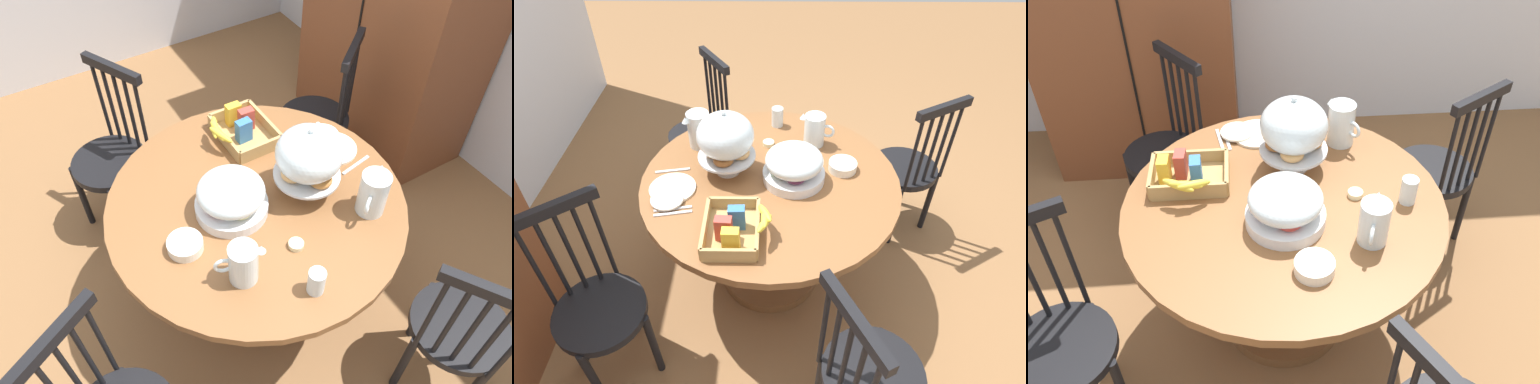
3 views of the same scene
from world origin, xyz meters
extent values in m
plane|color=brown|center=(0.00, 0.00, 0.00)|extent=(10.00, 10.00, 0.00)
cylinder|color=brown|center=(0.01, 0.10, 0.72)|extent=(1.26, 1.26, 0.04)
cylinder|color=brown|center=(0.01, 0.10, 0.39)|extent=(0.14, 0.14, 0.63)
cylinder|color=brown|center=(0.01, 0.10, 0.03)|extent=(0.56, 0.56, 0.06)
cylinder|color=black|center=(0.33, -0.79, 0.69)|extent=(0.02, 0.02, 0.48)
cylinder|color=black|center=(0.29, -0.72, 0.69)|extent=(0.02, 0.02, 0.48)
cylinder|color=black|center=(0.26, -0.66, 0.69)|extent=(0.02, 0.02, 0.48)
cube|color=black|center=(0.33, -0.79, 0.95)|extent=(0.21, 0.33, 0.05)
cylinder|color=black|center=(0.80, 0.59, 0.45)|extent=(0.40, 0.40, 0.04)
cylinder|color=black|center=(0.85, 0.79, 0.23)|extent=(0.04, 0.04, 0.45)
cylinder|color=black|center=(0.61, 0.64, 0.23)|extent=(0.04, 0.04, 0.45)
cylinder|color=black|center=(0.76, 0.40, 0.23)|extent=(0.04, 0.04, 0.45)
cylinder|color=black|center=(1.00, 0.53, 0.69)|extent=(0.02, 0.02, 0.48)
cylinder|color=black|center=(0.95, 0.49, 0.69)|extent=(0.02, 0.02, 0.48)
cylinder|color=black|center=(0.89, 0.46, 0.69)|extent=(0.02, 0.02, 0.48)
cylinder|color=black|center=(0.83, 0.42, 0.69)|extent=(0.02, 0.02, 0.48)
cylinder|color=black|center=(0.77, 0.38, 0.69)|extent=(0.02, 0.02, 0.48)
cube|color=black|center=(0.89, 0.46, 0.95)|extent=(0.32, 0.22, 0.05)
cylinder|color=black|center=(-0.56, 0.84, 0.45)|extent=(0.40, 0.40, 0.04)
cylinder|color=black|center=(-0.76, 0.86, 0.23)|extent=(0.04, 0.04, 0.45)
cylinder|color=black|center=(-0.58, 0.64, 0.23)|extent=(0.04, 0.04, 0.45)
cylinder|color=black|center=(-0.54, 1.03, 0.23)|extent=(0.04, 0.04, 0.45)
cylinder|color=black|center=(-0.36, 0.81, 0.23)|extent=(0.04, 0.04, 0.45)
cylinder|color=black|center=(-0.52, 1.04, 0.69)|extent=(0.02, 0.02, 0.48)
cylinder|color=black|center=(-0.48, 0.99, 0.69)|extent=(0.02, 0.02, 0.48)
cylinder|color=black|center=(-0.43, 0.93, 0.69)|extent=(0.02, 0.02, 0.48)
cylinder|color=black|center=(-0.39, 0.88, 0.69)|extent=(0.02, 0.02, 0.48)
cylinder|color=black|center=(-0.35, 0.82, 0.69)|extent=(0.02, 0.02, 0.48)
cube|color=black|center=(-0.43, 0.93, 0.95)|extent=(0.25, 0.31, 0.05)
cylinder|color=black|center=(-0.82, -0.30, 0.45)|extent=(0.40, 0.40, 0.04)
cylinder|color=black|center=(-0.89, -0.49, 0.23)|extent=(0.04, 0.04, 0.45)
cylinder|color=black|center=(-0.64, -0.37, 0.23)|extent=(0.04, 0.04, 0.45)
cylinder|color=black|center=(-1.01, -0.24, 0.23)|extent=(0.04, 0.04, 0.45)
cylinder|color=black|center=(-0.76, -0.12, 0.23)|extent=(0.04, 0.04, 0.45)
cylinder|color=black|center=(-1.02, -0.22, 0.69)|extent=(0.02, 0.02, 0.48)
cylinder|color=black|center=(-0.96, -0.19, 0.69)|extent=(0.02, 0.02, 0.48)
cylinder|color=black|center=(-0.89, -0.16, 0.69)|extent=(0.02, 0.02, 0.48)
cylinder|color=black|center=(-0.83, -0.13, 0.69)|extent=(0.02, 0.02, 0.48)
cylinder|color=black|center=(-0.77, -0.10, 0.69)|extent=(0.02, 0.02, 0.48)
cube|color=black|center=(-0.89, -0.16, 0.95)|extent=(0.34, 0.19, 0.05)
cylinder|color=silver|center=(0.07, 0.31, 0.75)|extent=(0.12, 0.12, 0.02)
cylinder|color=silver|center=(0.07, 0.31, 0.79)|extent=(0.03, 0.03, 0.09)
cylinder|color=silver|center=(0.07, 0.31, 0.84)|extent=(0.28, 0.28, 0.01)
torus|color=#B27033|center=(0.14, 0.33, 0.86)|extent=(0.10, 0.10, 0.03)
torus|color=#D19347|center=(0.06, 0.37, 0.86)|extent=(0.10, 0.10, 0.03)
torus|color=#935628|center=(0.00, 0.32, 0.86)|extent=(0.10, 0.10, 0.03)
torus|color=tan|center=(0.06, 0.25, 0.86)|extent=(0.10, 0.10, 0.03)
ellipsoid|color=silver|center=(0.07, 0.31, 0.95)|extent=(0.27, 0.27, 0.22)
sphere|color=silver|center=(0.07, 0.31, 1.07)|extent=(0.02, 0.02, 0.02)
cylinder|color=silver|center=(0.01, -0.01, 0.77)|extent=(0.30, 0.30, 0.05)
ellipsoid|color=beige|center=(0.08, -0.01, 0.80)|extent=(0.09, 0.09, 0.03)
ellipsoid|color=#8CBF59|center=(0.00, 0.06, 0.80)|extent=(0.09, 0.09, 0.03)
ellipsoid|color=#6B2D4C|center=(-0.06, -0.02, 0.80)|extent=(0.09, 0.09, 0.03)
ellipsoid|color=#CC3D33|center=(0.02, -0.08, 0.80)|extent=(0.09, 0.09, 0.03)
ellipsoid|color=silver|center=(0.01, -0.01, 0.85)|extent=(0.28, 0.28, 0.13)
cylinder|color=silver|center=(0.31, -0.13, 0.83)|extent=(0.11, 0.11, 0.17)
cylinder|color=orange|center=(0.31, -0.13, 0.80)|extent=(0.10, 0.10, 0.12)
cone|color=silver|center=(0.33, -0.07, 0.90)|extent=(0.05, 0.05, 0.03)
torus|color=silver|center=(0.29, -0.19, 0.83)|extent=(0.04, 0.07, 0.07)
cylinder|color=silver|center=(0.29, 0.48, 0.84)|extent=(0.12, 0.12, 0.19)
cylinder|color=white|center=(0.29, 0.48, 0.81)|extent=(0.10, 0.10, 0.13)
cone|color=silver|center=(0.25, 0.54, 0.92)|extent=(0.05, 0.05, 0.03)
torus|color=silver|center=(0.34, 0.42, 0.85)|extent=(0.05, 0.07, 0.07)
cube|color=tan|center=(-0.36, 0.26, 0.75)|extent=(0.30, 0.22, 0.01)
cube|color=tan|center=(-0.36, 0.15, 0.78)|extent=(0.30, 0.02, 0.07)
cube|color=tan|center=(-0.36, 0.37, 0.78)|extent=(0.30, 0.02, 0.07)
cube|color=tan|center=(-0.51, 0.26, 0.78)|extent=(0.02, 0.22, 0.07)
cube|color=tan|center=(-0.21, 0.26, 0.78)|extent=(0.02, 0.22, 0.07)
cube|color=gold|center=(-0.45, 0.26, 0.81)|extent=(0.05, 0.07, 0.11)
cube|color=#B23D33|center=(-0.39, 0.29, 0.81)|extent=(0.05, 0.07, 0.11)
cube|color=#336BAD|center=(-0.33, 0.24, 0.81)|extent=(0.05, 0.07, 0.11)
ellipsoid|color=yellow|center=(-0.39, 0.12, 0.84)|extent=(0.14, 0.08, 0.05)
ellipsoid|color=yellow|center=(-0.36, 0.12, 0.84)|extent=(0.13, 0.03, 0.05)
ellipsoid|color=yellow|center=(-0.33, 0.12, 0.84)|extent=(0.14, 0.08, 0.05)
cylinder|color=white|center=(-0.07, 0.56, 0.75)|extent=(0.22, 0.22, 0.01)
cylinder|color=white|center=(-0.16, 0.57, 0.76)|extent=(0.15, 0.15, 0.01)
cylinder|color=white|center=(0.09, -0.26, 0.76)|extent=(0.14, 0.14, 0.04)
cylinder|color=silver|center=(0.49, 0.07, 0.80)|extent=(0.06, 0.06, 0.11)
cylinder|color=beige|center=(0.29, 0.12, 0.75)|extent=(0.06, 0.06, 0.02)
cube|color=silver|center=(-0.21, 0.54, 0.74)|extent=(0.04, 0.17, 0.01)
cube|color=silver|center=(-0.24, 0.53, 0.74)|extent=(0.04, 0.17, 0.01)
cube|color=silver|center=(0.07, 0.59, 0.74)|extent=(0.04, 0.17, 0.01)
camera|label=1|loc=(1.18, -0.59, 2.31)|focal=34.84mm
camera|label=2|loc=(-1.60, 0.09, 2.08)|focal=30.10mm
camera|label=3|loc=(-0.12, -1.43, 2.13)|focal=37.43mm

